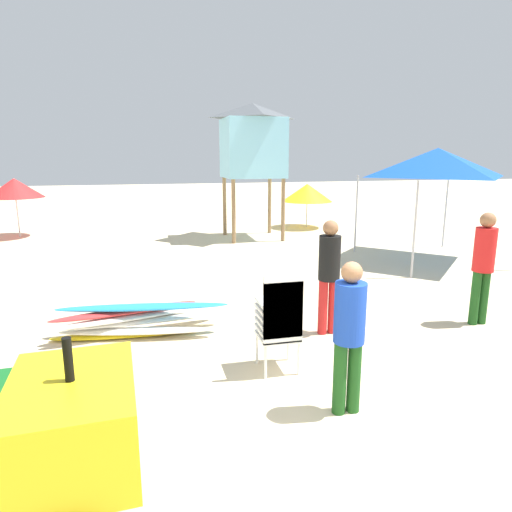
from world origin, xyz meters
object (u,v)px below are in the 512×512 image
surfboard_pile (136,319)px  popup_canopy (437,163)px  lifeguard_far_right (329,269)px  lifeguard_tower (253,141)px  stacked_plastic_chairs (280,316)px  lifeguard_near_center (483,261)px  beach_umbrella_mid (15,188)px  lifeguard_near_left (349,329)px  beach_umbrella_far (307,193)px

surfboard_pile → popup_canopy: (7.25, 3.33, 2.21)m
lifeguard_far_right → popup_canopy: (4.44, 3.94, 1.46)m
lifeguard_tower → stacked_plastic_chairs: bearing=-101.4°
lifeguard_near_center → lifeguard_tower: lifeguard_tower is taller
stacked_plastic_chairs → popup_canopy: 7.63m
lifeguard_tower → beach_umbrella_mid: lifeguard_tower is taller
stacked_plastic_chairs → beach_umbrella_mid: beach_umbrella_mid is taller
lifeguard_near_center → popup_canopy: 4.80m
popup_canopy → lifeguard_tower: 5.61m
lifeguard_near_center → lifeguard_far_right: lifeguard_near_center is taller
surfboard_pile → lifeguard_near_left: lifeguard_near_left is taller
lifeguard_near_left → popup_canopy: popup_canopy is taller
lifeguard_near_left → lifeguard_tower: lifeguard_tower is taller
beach_umbrella_far → surfboard_pile: bearing=-123.4°
surfboard_pile → lifeguard_far_right: size_ratio=1.52×
stacked_plastic_chairs → surfboard_pile: stacked_plastic_chairs is taller
popup_canopy → lifeguard_tower: (-3.65, 4.21, 0.61)m
surfboard_pile → lifeguard_far_right: lifeguard_far_right is taller
stacked_plastic_chairs → beach_umbrella_mid: 12.52m
stacked_plastic_chairs → popup_canopy: size_ratio=0.45×
lifeguard_far_right → popup_canopy: bearing=41.5°
beach_umbrella_far → beach_umbrella_mid: bearing=177.8°
lifeguard_near_center → popup_canopy: popup_canopy is taller
lifeguard_near_center → beach_umbrella_mid: (-9.11, 10.34, 0.56)m
lifeguard_tower → beach_umbrella_mid: size_ratio=2.19×
popup_canopy → surfboard_pile: bearing=-155.4°
beach_umbrella_mid → lifeguard_near_center: bearing=-48.6°
surfboard_pile → lifeguard_far_right: bearing=-12.2°
lifeguard_far_right → beach_umbrella_far: 10.28m
lifeguard_near_left → lifeguard_tower: (1.44, 10.22, 2.14)m
lifeguard_near_left → lifeguard_far_right: bearing=72.5°
lifeguard_near_left → lifeguard_near_center: (3.14, 1.86, 0.11)m
popup_canopy → lifeguard_tower: lifeguard_tower is taller
beach_umbrella_far → stacked_plastic_chairs: bearing=-111.7°
lifeguard_near_left → popup_canopy: (5.09, 6.00, 1.53)m
beach_umbrella_mid → stacked_plastic_chairs: bearing=-63.6°
stacked_plastic_chairs → beach_umbrella_far: size_ratio=0.70×
stacked_plastic_chairs → beach_umbrella_mid: (-5.55, 11.19, 0.86)m
stacked_plastic_chairs → lifeguard_tower: bearing=78.6°
surfboard_pile → lifeguard_tower: size_ratio=0.63×
surfboard_pile → beach_umbrella_mid: bearing=111.8°
popup_canopy → beach_umbrella_mid: (-11.07, 6.20, -0.86)m
surfboard_pile → lifeguard_tower: lifeguard_tower is taller
surfboard_pile → beach_umbrella_mid: (-3.81, 9.52, 1.35)m
lifeguard_near_left → popup_canopy: 8.02m
lifeguard_tower → beach_umbrella_mid: (-7.41, 1.98, -1.47)m
lifeguard_tower → beach_umbrella_far: size_ratio=2.27×
stacked_plastic_chairs → beach_umbrella_mid: bearing=116.4°
stacked_plastic_chairs → lifeguard_near_center: lifeguard_near_center is taller
stacked_plastic_chairs → lifeguard_far_right: size_ratio=0.75×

